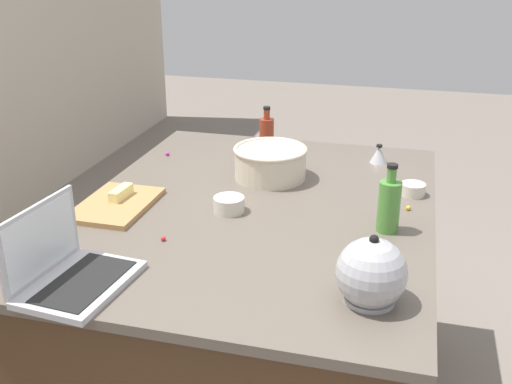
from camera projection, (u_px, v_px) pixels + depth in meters
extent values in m
cube|color=#4C331E|center=(256.00, 319.00, 2.27)|extent=(1.46, 1.13, 0.87)
cube|color=#60564C|center=(256.00, 209.00, 2.10)|extent=(1.52, 1.19, 0.03)
cube|color=#B7B7BC|center=(81.00, 284.00, 1.60)|extent=(0.33, 0.25, 0.02)
cube|color=black|center=(84.00, 281.00, 1.59)|extent=(0.29, 0.18, 0.00)
cube|color=#B7B7BC|center=(40.00, 240.00, 1.60)|extent=(0.30, 0.04, 0.20)
cube|color=silver|center=(42.00, 240.00, 1.59)|extent=(0.27, 0.03, 0.18)
cylinder|color=beige|center=(270.00, 164.00, 2.32)|extent=(0.27, 0.27, 0.12)
cylinder|color=black|center=(270.00, 162.00, 2.31)|extent=(0.22, 0.22, 0.10)
torus|color=beige|center=(270.00, 149.00, 2.29)|extent=(0.28, 0.28, 0.02)
cylinder|color=#4C8C38|center=(389.00, 207.00, 1.88)|extent=(0.07, 0.07, 0.16)
cylinder|color=#4C8C38|center=(392.00, 175.00, 1.84)|extent=(0.03, 0.03, 0.05)
cylinder|color=black|center=(393.00, 166.00, 1.83)|extent=(0.03, 0.03, 0.01)
cylinder|color=maroon|center=(267.00, 136.00, 2.60)|extent=(0.06, 0.06, 0.15)
cylinder|color=maroon|center=(267.00, 114.00, 2.56)|extent=(0.03, 0.03, 0.04)
cylinder|color=black|center=(267.00, 108.00, 2.55)|extent=(0.03, 0.03, 0.01)
cylinder|color=#ADADB2|center=(369.00, 299.00, 1.54)|extent=(0.13, 0.13, 0.01)
sphere|color=#ADADB2|center=(371.00, 273.00, 1.51)|extent=(0.18, 0.18, 0.18)
cone|color=#ADADB2|center=(375.00, 251.00, 1.58)|extent=(0.08, 0.03, 0.07)
sphere|color=black|center=(374.00, 239.00, 1.48)|extent=(0.02, 0.02, 0.02)
cube|color=#AD7F4C|center=(116.00, 205.00, 2.08)|extent=(0.33, 0.23, 0.02)
cube|color=#F4E58C|center=(121.00, 193.00, 2.11)|extent=(0.11, 0.04, 0.04)
cylinder|color=beige|center=(229.00, 204.00, 2.04)|extent=(0.10, 0.10, 0.05)
cylinder|color=beige|center=(413.00, 189.00, 2.17)|extent=(0.09, 0.09, 0.04)
cone|color=#B2B2B7|center=(379.00, 154.00, 2.49)|extent=(0.07, 0.07, 0.07)
cylinder|color=black|center=(379.00, 146.00, 2.47)|extent=(0.02, 0.02, 0.01)
sphere|color=#CC3399|center=(167.00, 154.00, 2.58)|extent=(0.02, 0.02, 0.02)
sphere|color=blue|center=(394.00, 178.00, 2.31)|extent=(0.02, 0.02, 0.02)
sphere|color=yellow|center=(408.00, 208.00, 2.06)|extent=(0.02, 0.02, 0.02)
sphere|color=red|center=(163.00, 239.00, 1.85)|extent=(0.01, 0.01, 0.01)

